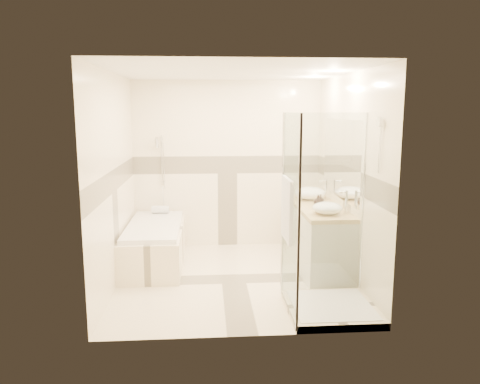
{
  "coord_description": "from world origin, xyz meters",
  "views": [
    {
      "loc": [
        -0.32,
        -5.51,
        2.06
      ],
      "look_at": [
        0.1,
        0.25,
        1.05
      ],
      "focal_mm": 35.0,
      "sensor_mm": 36.0,
      "label": 1
    }
  ],
  "objects": [
    {
      "name": "vessel_sink_far",
      "position": [
        1.1,
        -0.19,
        0.92
      ],
      "size": [
        0.36,
        0.36,
        0.14
      ],
      "primitive_type": "ellipsoid",
      "color": "white",
      "rests_on": "vanity"
    },
    {
      "name": "vessel_sink_near",
      "position": [
        1.1,
        0.74,
        0.93
      ],
      "size": [
        0.42,
        0.42,
        0.17
      ],
      "primitive_type": "ellipsoid",
      "color": "white",
      "rests_on": "vanity"
    },
    {
      "name": "bathtub",
      "position": [
        -1.02,
        0.65,
        0.31
      ],
      "size": [
        0.75,
        1.7,
        0.56
      ],
      "color": "beige",
      "rests_on": "ground"
    },
    {
      "name": "faucet_far",
      "position": [
        1.32,
        -0.19,
        1.01
      ],
      "size": [
        0.11,
        0.03,
        0.28
      ],
      "color": "silver",
      "rests_on": "vanity"
    },
    {
      "name": "vanity",
      "position": [
        1.12,
        0.3,
        0.43
      ],
      "size": [
        0.58,
        1.62,
        0.85
      ],
      "color": "white",
      "rests_on": "ground"
    },
    {
      "name": "faucet_near",
      "position": [
        1.32,
        0.74,
        1.0
      ],
      "size": [
        0.11,
        0.03,
        0.27
      ],
      "color": "silver",
      "rests_on": "vanity"
    },
    {
      "name": "folded_towels",
      "position": [
        1.1,
        0.99,
        0.89
      ],
      "size": [
        0.18,
        0.27,
        0.08
      ],
      "primitive_type": "cube",
      "rotation": [
        0.0,
        0.0,
        0.1
      ],
      "color": "silver",
      "rests_on": "vanity"
    },
    {
      "name": "shower_enclosure",
      "position": [
        0.83,
        -0.97,
        0.51
      ],
      "size": [
        0.96,
        0.93,
        2.04
      ],
      "color": "beige",
      "rests_on": "ground"
    },
    {
      "name": "amenity_bottle_a",
      "position": [
        1.1,
        0.14,
        0.94
      ],
      "size": [
        0.1,
        0.1,
        0.17
      ],
      "primitive_type": "imported",
      "rotation": [
        0.0,
        0.0,
        -0.37
      ],
      "color": "black",
      "rests_on": "vanity"
    },
    {
      "name": "rolled_towel",
      "position": [
        -1.01,
        1.31,
        0.62
      ],
      "size": [
        0.25,
        0.11,
        0.11
      ],
      "primitive_type": "cylinder",
      "rotation": [
        0.0,
        1.57,
        0.0
      ],
      "color": "silver",
      "rests_on": "bathtub"
    },
    {
      "name": "room",
      "position": [
        0.06,
        0.01,
        1.26
      ],
      "size": [
        2.82,
        3.02,
        2.52
      ],
      "color": "beige",
      "rests_on": "ground"
    },
    {
      "name": "amenity_bottle_b",
      "position": [
        1.1,
        0.26,
        0.92
      ],
      "size": [
        0.14,
        0.14,
        0.15
      ],
      "primitive_type": "imported",
      "rotation": [
        0.0,
        0.0,
        -0.22
      ],
      "color": "black",
      "rests_on": "vanity"
    }
  ]
}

